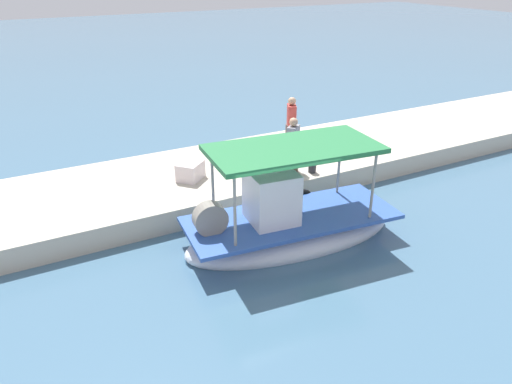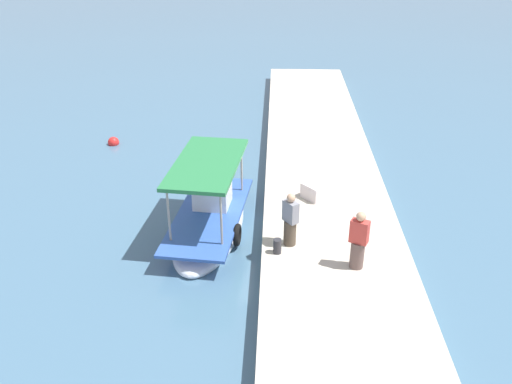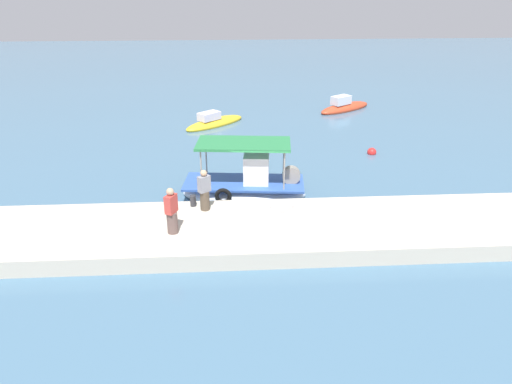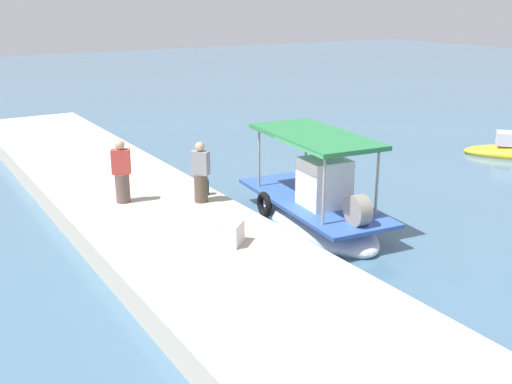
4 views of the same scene
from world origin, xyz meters
The scene contains 7 objects.
ground_plane centered at (0.00, 0.00, 0.00)m, with size 120.00×120.00×0.00m, color #456984.
dock_quay centered at (0.00, -3.81, 0.32)m, with size 36.00×4.36×0.63m, color beige.
main_fishing_boat centered at (-0.58, 0.13, 0.47)m, with size 5.74×2.64×2.90m.
fisherman_near_bollard centered at (-3.42, -4.30, 1.43)m, with size 0.52×0.56×1.75m.
fisherman_by_crate centered at (-2.32, -2.46, 1.40)m, with size 0.54×0.53×1.69m.
mooring_bollard centered at (-2.81, -2.09, 0.86)m, with size 0.24×0.24×0.45m, color #2D2D33.
cargo_crate centered at (0.65, -3.35, 0.90)m, with size 0.77×0.61×0.52m, color silver.
Camera 1 is at (5.27, 9.30, 6.49)m, focal length 34.54 mm.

